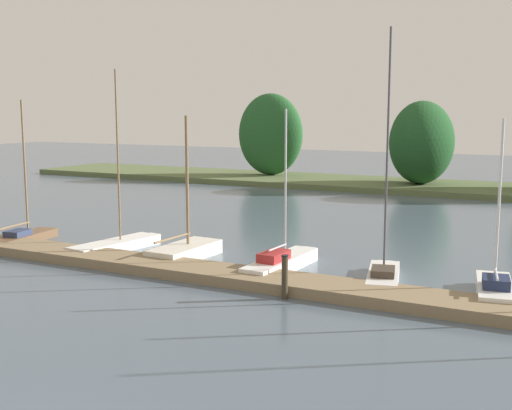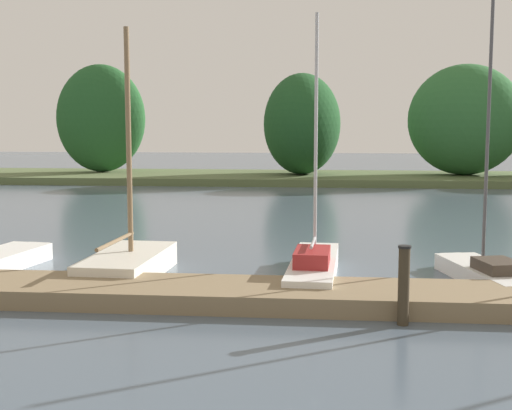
{
  "view_description": "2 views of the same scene",
  "coord_description": "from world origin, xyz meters",
  "px_view_note": "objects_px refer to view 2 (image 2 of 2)",
  "views": [
    {
      "loc": [
        7.31,
        -5.15,
        5.54
      ],
      "look_at": [
        -3.16,
        15.31,
        2.14
      ],
      "focal_mm": 44.95,
      "sensor_mm": 36.0,
      "label": 1
    },
    {
      "loc": [
        -1.66,
        0.37,
        3.31
      ],
      "look_at": [
        -3.07,
        14.83,
        1.59
      ],
      "focal_mm": 48.12,
      "sensor_mm": 36.0,
      "label": 2
    }
  ],
  "objects_px": {
    "sailboat_2": "(130,261)",
    "sailboat_3": "(314,266)",
    "sailboat_4": "(486,268)",
    "mooring_piling_1": "(404,285)"
  },
  "relations": [
    {
      "from": "sailboat_3",
      "to": "mooring_piling_1",
      "type": "xyz_separation_m",
      "value": [
        1.51,
        -3.11,
        0.36
      ]
    },
    {
      "from": "sailboat_2",
      "to": "mooring_piling_1",
      "type": "bearing_deg",
      "value": -117.15
    },
    {
      "from": "sailboat_2",
      "to": "sailboat_4",
      "type": "height_order",
      "value": "sailboat_4"
    },
    {
      "from": "sailboat_2",
      "to": "sailboat_3",
      "type": "height_order",
      "value": "sailboat_3"
    },
    {
      "from": "sailboat_2",
      "to": "mooring_piling_1",
      "type": "relative_size",
      "value": 4.02
    },
    {
      "from": "sailboat_3",
      "to": "sailboat_2",
      "type": "bearing_deg",
      "value": 91.83
    },
    {
      "from": "sailboat_3",
      "to": "sailboat_4",
      "type": "distance_m",
      "value": 3.58
    },
    {
      "from": "sailboat_3",
      "to": "mooring_piling_1",
      "type": "height_order",
      "value": "sailboat_3"
    },
    {
      "from": "sailboat_3",
      "to": "mooring_piling_1",
      "type": "relative_size",
      "value": 4.2
    },
    {
      "from": "sailboat_3",
      "to": "sailboat_4",
      "type": "height_order",
      "value": "sailboat_4"
    }
  ]
}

